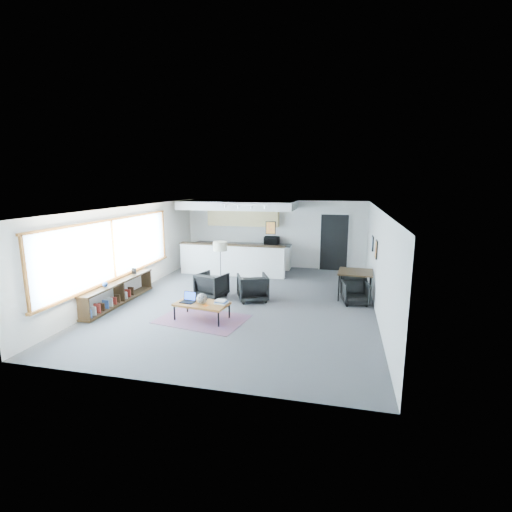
% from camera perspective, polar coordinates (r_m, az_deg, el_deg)
% --- Properties ---
extents(room, '(7.02, 9.02, 2.62)m').
position_cam_1_polar(room, '(10.16, -1.74, 0.04)').
color(room, '#4A4A4D').
rests_on(room, ground).
extents(window, '(0.10, 5.95, 1.66)m').
position_cam_1_polar(window, '(10.77, -21.16, 0.75)').
color(window, '#8CBFFF').
rests_on(window, room).
extents(console, '(0.35, 3.00, 0.80)m').
position_cam_1_polar(console, '(10.81, -20.45, -5.32)').
color(console, '#322211').
rests_on(console, floor).
extents(kitchenette, '(4.20, 1.96, 2.60)m').
position_cam_1_polar(kitchenette, '(13.99, -2.60, 3.47)').
color(kitchenette, white).
rests_on(kitchenette, floor).
extents(doorway, '(1.10, 0.12, 2.15)m').
position_cam_1_polar(doorway, '(14.23, 11.91, 2.14)').
color(doorway, black).
rests_on(doorway, room).
extents(track_light, '(1.60, 0.07, 0.15)m').
position_cam_1_polar(track_light, '(12.27, -1.81, 7.77)').
color(track_light, silver).
rests_on(track_light, room).
extents(wall_art_lower, '(0.03, 0.38, 0.48)m').
position_cam_1_polar(wall_art_lower, '(10.22, 18.01, 0.97)').
color(wall_art_lower, black).
rests_on(wall_art_lower, room).
extents(wall_art_upper, '(0.03, 0.34, 0.44)m').
position_cam_1_polar(wall_art_upper, '(11.51, 17.48, 1.86)').
color(wall_art_upper, black).
rests_on(wall_art_upper, room).
extents(kilim_rug, '(2.28, 1.74, 0.01)m').
position_cam_1_polar(kilim_rug, '(9.25, -8.26, -9.59)').
color(kilim_rug, '#5D3649').
rests_on(kilim_rug, floor).
extents(coffee_table, '(1.36, 0.85, 0.42)m').
position_cam_1_polar(coffee_table, '(9.12, -8.33, -7.35)').
color(coffee_table, brown).
rests_on(coffee_table, floor).
extents(laptop, '(0.37, 0.32, 0.24)m').
position_cam_1_polar(laptop, '(9.25, -10.29, -6.51)').
color(laptop, black).
rests_on(laptop, coffee_table).
extents(ceramic_pot, '(0.26, 0.26, 0.26)m').
position_cam_1_polar(ceramic_pot, '(9.03, -8.32, -6.49)').
color(ceramic_pot, gray).
rests_on(ceramic_pot, coffee_table).
extents(book_stack, '(0.33, 0.28, 0.09)m').
position_cam_1_polar(book_stack, '(9.01, -5.38, -7.04)').
color(book_stack, silver).
rests_on(book_stack, coffee_table).
extents(coaster, '(0.14, 0.14, 0.01)m').
position_cam_1_polar(coaster, '(8.91, -7.66, -7.56)').
color(coaster, '#E5590C').
rests_on(coaster, coffee_table).
extents(armchair_left, '(0.93, 0.90, 0.78)m').
position_cam_1_polar(armchair_left, '(10.84, -6.80, -4.26)').
color(armchair_left, black).
rests_on(armchair_left, floor).
extents(armchair_right, '(1.03, 1.00, 0.82)m').
position_cam_1_polar(armchair_right, '(10.44, -0.52, -4.67)').
color(armchair_right, black).
rests_on(armchair_right, floor).
extents(floor_lamp, '(0.51, 0.51, 1.50)m').
position_cam_1_polar(floor_lamp, '(11.40, -5.53, 1.26)').
color(floor_lamp, black).
rests_on(floor_lamp, floor).
extents(dining_table, '(1.00, 1.00, 0.80)m').
position_cam_1_polar(dining_table, '(10.92, 15.06, -2.65)').
color(dining_table, '#322211').
rests_on(dining_table, floor).
extents(dining_chair_near, '(0.66, 0.63, 0.59)m').
position_cam_1_polar(dining_chair_near, '(10.54, 15.02, -5.59)').
color(dining_chair_near, black).
rests_on(dining_chair_near, floor).
extents(dining_chair_far, '(0.69, 0.65, 0.61)m').
position_cam_1_polar(dining_chair_far, '(11.72, 14.85, -3.80)').
color(dining_chair_far, black).
rests_on(dining_chair_far, floor).
extents(microwave, '(0.56, 0.32, 0.37)m').
position_cam_1_polar(microwave, '(14.19, 2.42, 2.52)').
color(microwave, black).
rests_on(microwave, kitchenette).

